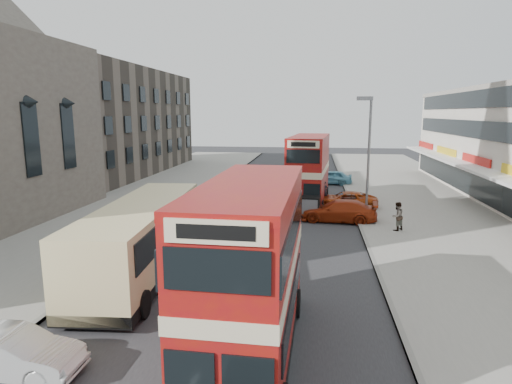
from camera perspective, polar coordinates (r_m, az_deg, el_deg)
The scene contains 17 objects.
ground at distance 12.84m, azimuth -8.54°, elevation -23.35°, with size 160.00×160.00×0.00m, color #28282B.
road_surface at distance 31.19m, azimuth 1.75°, elevation -2.72°, with size 12.00×90.00×0.01m, color #28282B.
pavement_right at distance 32.25m, azimuth 23.50°, elevation -3.03°, with size 12.00×90.00×0.15m, color gray.
pavement_left at distance 34.52m, azimuth -18.48°, elevation -1.85°, with size 12.00×90.00×0.15m, color gray.
kerb_left at distance 32.37m, azimuth -9.06°, elevation -2.23°, with size 0.20×90.00×0.16m, color gray.
kerb_right at distance 31.16m, azimuth 12.99°, elevation -2.87°, with size 0.20×90.00×0.16m, color gray.
brick_terrace at distance 54.39m, azimuth -20.03°, elevation 8.67°, with size 14.00×28.00×12.00m, color #66594C.
street_lamp at distance 28.50m, azimuth 14.58°, elevation 5.43°, with size 1.00×0.20×8.12m.
bus_main at distance 12.70m, azimuth -0.72°, elevation -10.16°, with size 2.68×9.19×5.03m.
bus_second at distance 33.48m, azimuth 7.01°, elevation 2.88°, with size 3.30×9.63×5.21m.
coach at distance 19.86m, azimuth -14.85°, elevation -5.59°, with size 3.67×11.36×2.96m.
car_left_front at distance 14.24m, azimuth -29.56°, elevation -18.10°, with size 1.34×3.84×1.27m, color silver.
car_right_a at distance 28.97m, azimuth 10.86°, elevation -2.47°, with size 2.04×5.03×1.46m, color #9B2C0F.
car_right_b at distance 32.86m, azimuth 11.75°, elevation -1.10°, with size 2.18×4.72×1.31m, color #B34211.
car_right_c at distance 43.90m, azimuth 9.89°, elevation 1.93°, with size 1.70×4.21×1.44m, color #63AEC7.
pedestrian_near at distance 27.11m, azimuth 18.20°, elevation -3.06°, with size 0.65×0.44×1.75m, color gray.
cyclist at distance 33.40m, azimuth 8.98°, elevation -0.80°, with size 0.74×1.69×1.98m.
Camera 1 is at (3.16, -10.21, 7.13)m, focal length 30.19 mm.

